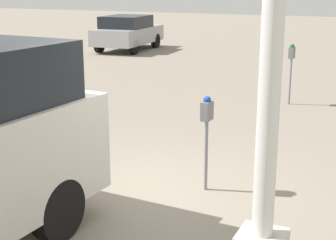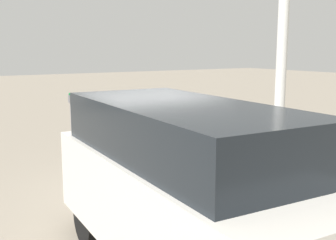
{
  "view_description": "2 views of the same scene",
  "coord_description": "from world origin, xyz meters",
  "px_view_note": "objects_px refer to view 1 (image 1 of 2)",
  "views": [
    {
      "loc": [
        5.83,
        3.02,
        2.82
      ],
      "look_at": [
        -0.74,
        -0.05,
        0.88
      ],
      "focal_mm": 55.0,
      "sensor_mm": 36.0,
      "label": 1
    },
    {
      "loc": [
        7.07,
        -4.05,
        2.86
      ],
      "look_at": [
        -0.5,
        0.73,
        1.34
      ],
      "focal_mm": 45.0,
      "sensor_mm": 36.0,
      "label": 2
    }
  ],
  "objects_px": {
    "car_distant": "(128,32)",
    "parking_meter_far": "(291,60)",
    "lamp_post": "(273,22)",
    "parking_meter_near": "(207,121)"
  },
  "relations": [
    {
      "from": "car_distant",
      "to": "parking_meter_far",
      "type": "bearing_deg",
      "value": -135.1
    },
    {
      "from": "lamp_post",
      "to": "car_distant",
      "type": "height_order",
      "value": "lamp_post"
    },
    {
      "from": "parking_meter_near",
      "to": "parking_meter_far",
      "type": "bearing_deg",
      "value": -174.66
    },
    {
      "from": "parking_meter_far",
      "to": "lamp_post",
      "type": "bearing_deg",
      "value": 14.81
    },
    {
      "from": "car_distant",
      "to": "lamp_post",
      "type": "bearing_deg",
      "value": -151.26
    },
    {
      "from": "lamp_post",
      "to": "car_distant",
      "type": "bearing_deg",
      "value": -146.62
    },
    {
      "from": "parking_meter_near",
      "to": "car_distant",
      "type": "distance_m",
      "value": 15.54
    },
    {
      "from": "parking_meter_far",
      "to": "car_distant",
      "type": "bearing_deg",
      "value": -125.91
    },
    {
      "from": "lamp_post",
      "to": "car_distant",
      "type": "relative_size",
      "value": 1.64
    },
    {
      "from": "parking_meter_far",
      "to": "car_distant",
      "type": "relative_size",
      "value": 0.36
    }
  ]
}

